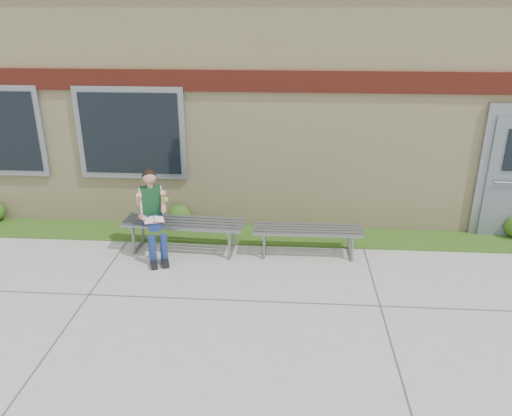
{
  "coord_description": "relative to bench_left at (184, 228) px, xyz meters",
  "views": [
    {
      "loc": [
        -0.26,
        -5.3,
        3.71
      ],
      "look_at": [
        -0.76,
        1.7,
        0.89
      ],
      "focal_mm": 35.0,
      "sensor_mm": 36.0,
      "label": 1
    }
  ],
  "objects": [
    {
      "name": "ground",
      "position": [
        1.95,
        -1.97,
        -0.39
      ],
      "size": [
        80.0,
        80.0,
        0.0
      ],
      "primitive_type": "plane",
      "color": "#9E9E99",
      "rests_on": "ground"
    },
    {
      "name": "grass_strip",
      "position": [
        1.95,
        0.63,
        -0.38
      ],
      "size": [
        16.0,
        0.8,
        0.02
      ],
      "primitive_type": "cube",
      "color": "#284813",
      "rests_on": "ground"
    },
    {
      "name": "school_building",
      "position": [
        1.95,
        4.02,
        1.71
      ],
      "size": [
        16.2,
        6.22,
        4.2
      ],
      "color": "beige",
      "rests_on": "ground"
    },
    {
      "name": "bench_left",
      "position": [
        0.0,
        0.0,
        0.0
      ],
      "size": [
        1.99,
        0.66,
        0.51
      ],
      "rotation": [
        0.0,
        0.0,
        -0.06
      ],
      "color": "slate",
      "rests_on": "ground"
    },
    {
      "name": "bench_right",
      "position": [
        2.0,
        -0.0,
        -0.05
      ],
      "size": [
        1.74,
        0.51,
        0.45
      ],
      "rotation": [
        0.0,
        0.0,
        0.01
      ],
      "color": "slate",
      "rests_on": "ground"
    },
    {
      "name": "girl",
      "position": [
        -0.43,
        -0.2,
        0.35
      ],
      "size": [
        0.6,
        0.84,
        1.4
      ],
      "rotation": [
        0.0,
        0.0,
        0.35
      ],
      "color": "navy",
      "rests_on": "ground"
    },
    {
      "name": "shrub_mid",
      "position": [
        -0.28,
        0.88,
        -0.17
      ],
      "size": [
        0.41,
        0.41,
        0.41
      ],
      "primitive_type": "sphere",
      "color": "#284813",
      "rests_on": "grass_strip"
    }
  ]
}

